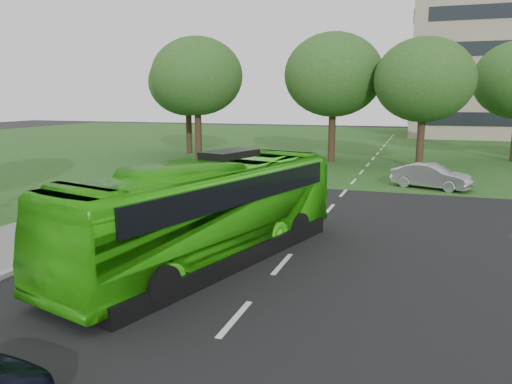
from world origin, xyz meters
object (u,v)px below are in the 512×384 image
at_px(bus, 209,212).
at_px(sedan, 431,176).
at_px(tree_park_a, 197,76).
at_px(tree_park_f, 188,83).
at_px(tree_park_b, 334,75).
at_px(tree_park_c, 424,80).

bearing_deg(bus, sedan, 82.38).
height_order(tree_park_a, tree_park_f, tree_park_a).
height_order(tree_park_b, tree_park_c, tree_park_b).
distance_m(tree_park_a, tree_park_f, 4.29).
xyz_separation_m(tree_park_a, tree_park_b, (10.75, 1.62, 0.03)).
bearing_deg(tree_park_f, bus, -62.89).
relative_size(tree_park_a, bus, 0.88).
relative_size(tree_park_f, bus, 0.83).
xyz_separation_m(bus, sedan, (6.63, 15.31, -0.85)).
height_order(tree_park_b, bus, tree_park_b).
distance_m(tree_park_c, tree_park_f, 20.32).
xyz_separation_m(tree_park_a, sedan, (18.12, -8.64, -5.95)).
bearing_deg(bus, tree_park_a, 131.43).
bearing_deg(tree_park_f, tree_park_c, -11.36).
xyz_separation_m(tree_park_b, bus, (0.75, -25.57, -5.13)).
bearing_deg(tree_park_c, sedan, -84.87).
relative_size(tree_park_f, sedan, 2.18).
height_order(tree_park_b, tree_park_f, tree_park_b).
relative_size(tree_park_a, tree_park_c, 1.08).
bearing_deg(tree_park_f, tree_park_b, -7.81).
relative_size(tree_park_b, bus, 0.89).
height_order(tree_park_b, sedan, tree_park_b).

